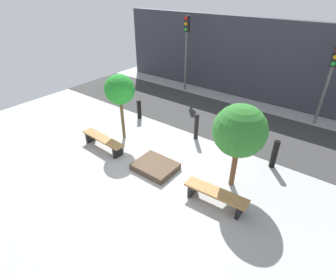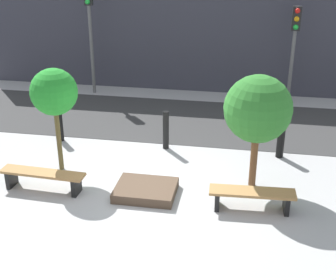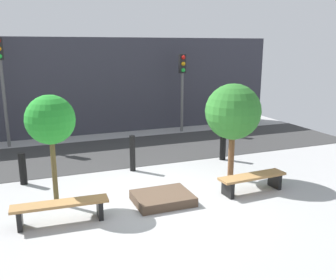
% 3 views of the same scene
% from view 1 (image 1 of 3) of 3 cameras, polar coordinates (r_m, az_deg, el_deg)
% --- Properties ---
extents(ground_plane, '(18.00, 18.00, 0.00)m').
position_cam_1_polar(ground_plane, '(8.92, -2.61, -6.23)').
color(ground_plane, '#A0A0A0').
extents(road_strip, '(18.00, 3.80, 0.01)m').
position_cam_1_polar(road_strip, '(12.29, 11.40, 4.48)').
color(road_strip, '#343434').
rests_on(road_strip, ground).
extents(building_facade, '(16.20, 0.50, 3.98)m').
position_cam_1_polar(building_facade, '(14.51, 18.54, 16.10)').
color(building_facade, '#33333D').
rests_on(building_facade, ground).
extents(bench_left, '(2.00, 0.49, 0.46)m').
position_cam_1_polar(bench_left, '(10.05, -13.96, -0.15)').
color(bench_left, black).
rests_on(bench_left, ground).
extents(bench_right, '(1.84, 0.53, 0.45)m').
position_cam_1_polar(bench_right, '(7.58, 10.33, -11.68)').
color(bench_right, black).
rests_on(bench_right, ground).
extents(planter_bed, '(1.35, 1.09, 0.22)m').
position_cam_1_polar(planter_bed, '(8.84, -2.77, -5.77)').
color(planter_bed, '#4F3C2E').
rests_on(planter_bed, ground).
extents(tree_behind_left_bench, '(1.12, 1.12, 2.59)m').
position_cam_1_polar(tree_behind_left_bench, '(9.94, -10.49, 10.67)').
color(tree_behind_left_bench, brown).
rests_on(tree_behind_left_bench, ground).
extents(tree_behind_right_bench, '(1.52, 1.52, 2.67)m').
position_cam_1_polar(tree_behind_right_bench, '(7.48, 15.34, 1.88)').
color(tree_behind_right_bench, brown).
rests_on(tree_behind_right_bench, ground).
extents(bollard_far_left, '(0.19, 0.19, 0.87)m').
position_cam_1_polar(bollard_far_left, '(12.07, -6.31, 6.70)').
color(bollard_far_left, black).
rests_on(bollard_far_left, ground).
extents(bollard_left, '(0.17, 0.17, 1.08)m').
position_cam_1_polar(bollard_left, '(10.34, 6.19, 2.92)').
color(bollard_left, black).
rests_on(bollard_left, ground).
extents(bollard_center, '(0.20, 0.20, 1.01)m').
position_cam_1_polar(bollard_center, '(9.41, 22.16, -2.87)').
color(bollard_center, black).
rests_on(bollard_center, ground).
extents(traffic_light_west, '(0.28, 0.27, 3.93)m').
position_cam_1_polar(traffic_light_west, '(14.90, 4.01, 20.73)').
color(traffic_light_west, '#575757').
rests_on(traffic_light_west, ground).
extents(traffic_light_mid_west, '(0.28, 0.27, 3.30)m').
position_cam_1_polar(traffic_light_mid_west, '(12.64, 31.90, 12.38)').
color(traffic_light_mid_west, '#5A5A5A').
rests_on(traffic_light_mid_west, ground).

